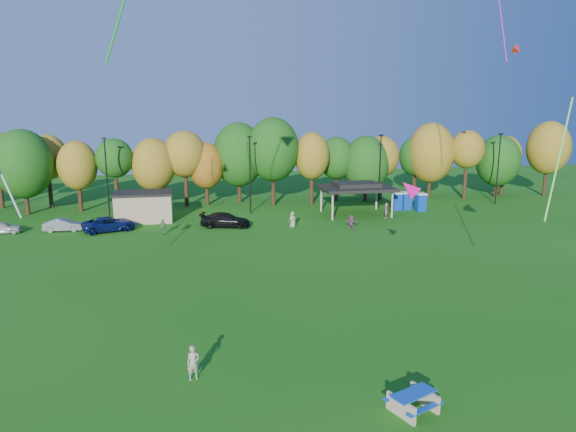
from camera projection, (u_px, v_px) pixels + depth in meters
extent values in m
plane|color=#19600F|center=(315.00, 398.00, 22.08)|extent=(160.00, 160.00, 0.00)
cylinder|color=black|center=(1.00, 192.00, 63.49)|extent=(0.50, 0.50, 4.12)
cylinder|color=black|center=(27.00, 199.00, 59.80)|extent=(0.50, 0.50, 3.56)
ellipsoid|color=#144C0F|center=(23.00, 164.00, 58.94)|extent=(6.62, 6.62, 8.00)
cylinder|color=black|center=(50.00, 193.00, 63.97)|extent=(0.50, 0.50, 3.79)
ellipsoid|color=olive|center=(47.00, 157.00, 63.05)|extent=(4.94, 4.94, 5.58)
cylinder|color=black|center=(80.00, 198.00, 61.66)|extent=(0.50, 0.50, 3.34)
ellipsoid|color=olive|center=(77.00, 165.00, 60.85)|extent=(4.61, 4.61, 5.88)
cylinder|color=black|center=(117.00, 195.00, 62.24)|extent=(0.50, 0.50, 3.82)
ellipsoid|color=#144C0F|center=(114.00, 158.00, 61.32)|extent=(4.43, 4.43, 4.73)
cylinder|color=black|center=(155.00, 195.00, 63.74)|extent=(0.50, 0.50, 3.25)
ellipsoid|color=olive|center=(153.00, 165.00, 62.96)|extent=(5.33, 5.33, 6.53)
cylinder|color=black|center=(186.00, 191.00, 64.93)|extent=(0.50, 0.50, 3.96)
ellipsoid|color=olive|center=(185.00, 154.00, 63.97)|extent=(5.31, 5.31, 5.82)
cylinder|color=black|center=(207.00, 193.00, 65.77)|extent=(0.50, 0.50, 3.05)
ellipsoid|color=#995914|center=(206.00, 166.00, 65.03)|extent=(4.54, 4.54, 5.87)
cylinder|color=black|center=(239.00, 188.00, 67.62)|extent=(0.50, 0.50, 3.77)
ellipsoid|color=#144C0F|center=(239.00, 155.00, 66.71)|extent=(6.69, 6.69, 8.35)
cylinder|color=black|center=(273.00, 189.00, 65.44)|extent=(0.50, 0.50, 4.28)
ellipsoid|color=#144C0F|center=(273.00, 149.00, 64.40)|extent=(6.64, 6.64, 8.01)
cylinder|color=black|center=(312.00, 190.00, 66.09)|extent=(0.50, 0.50, 3.76)
ellipsoid|color=olive|center=(312.00, 156.00, 65.18)|extent=(4.49, 4.49, 6.02)
cylinder|color=black|center=(336.00, 188.00, 68.80)|extent=(0.50, 0.50, 3.43)
ellipsoid|color=#144C0F|center=(337.00, 158.00, 67.97)|extent=(4.77, 4.77, 5.63)
cylinder|color=black|center=(365.00, 190.00, 68.73)|extent=(0.50, 0.50, 2.95)
ellipsoid|color=#144C0F|center=(366.00, 164.00, 68.02)|extent=(6.14, 6.14, 7.54)
cylinder|color=black|center=(380.00, 187.00, 69.54)|extent=(0.50, 0.50, 3.52)
ellipsoid|color=olive|center=(381.00, 156.00, 68.69)|extent=(4.78, 4.78, 5.53)
cylinder|color=black|center=(414.00, 184.00, 72.19)|extent=(0.50, 0.50, 3.39)
ellipsoid|color=#144C0F|center=(416.00, 156.00, 71.38)|extent=(4.54, 4.54, 5.46)
cylinder|color=black|center=(429.00, 184.00, 71.23)|extent=(0.50, 0.50, 3.72)
ellipsoid|color=olive|center=(431.00, 153.00, 70.33)|extent=(6.32, 6.32, 8.24)
cylinder|color=black|center=(465.00, 184.00, 70.10)|extent=(0.50, 0.50, 4.06)
ellipsoid|color=olive|center=(467.00, 149.00, 69.12)|extent=(4.50, 4.50, 5.13)
cylinder|color=black|center=(496.00, 186.00, 71.66)|extent=(0.50, 0.50, 3.05)
ellipsoid|color=#144C0F|center=(498.00, 161.00, 70.92)|extent=(5.97, 5.97, 7.05)
cylinder|color=black|center=(502.00, 182.00, 73.44)|extent=(0.50, 0.50, 3.55)
ellipsoid|color=olive|center=(504.00, 153.00, 72.59)|extent=(4.60, 4.60, 4.99)
cylinder|color=black|center=(545.00, 181.00, 72.64)|extent=(0.50, 0.50, 4.07)
ellipsoid|color=olive|center=(549.00, 148.00, 71.66)|extent=(5.83, 5.83, 7.42)
cylinder|color=black|center=(107.00, 179.00, 57.00)|extent=(0.16, 0.16, 9.00)
cube|color=black|center=(104.00, 138.00, 56.07)|extent=(0.50, 0.25, 0.18)
cylinder|color=black|center=(250.00, 175.00, 59.95)|extent=(0.16, 0.16, 9.00)
cube|color=black|center=(250.00, 137.00, 59.02)|extent=(0.50, 0.25, 0.18)
cylinder|color=black|center=(380.00, 172.00, 62.90)|extent=(0.16, 0.16, 9.00)
cube|color=black|center=(381.00, 135.00, 61.97)|extent=(0.50, 0.25, 0.18)
cylinder|color=black|center=(498.00, 169.00, 65.86)|extent=(0.16, 0.16, 9.00)
cube|color=black|center=(501.00, 134.00, 64.93)|extent=(0.50, 0.25, 0.18)
cube|color=tan|center=(144.00, 208.00, 56.44)|extent=(6.00, 4.00, 3.00)
cube|color=black|center=(143.00, 193.00, 56.10)|extent=(6.30, 4.30, 0.25)
cylinder|color=tan|center=(333.00, 207.00, 56.86)|extent=(0.24, 0.24, 3.00)
cylinder|color=tan|center=(392.00, 205.00, 58.15)|extent=(0.24, 0.24, 3.00)
cylinder|color=tan|center=(321.00, 199.00, 61.66)|extent=(0.24, 0.24, 3.00)
cylinder|color=tan|center=(377.00, 197.00, 62.95)|extent=(0.24, 0.24, 3.00)
cube|color=black|center=(356.00, 188.00, 59.56)|extent=(8.20, 6.20, 0.35)
cube|color=black|center=(356.00, 184.00, 59.48)|extent=(5.00, 3.50, 0.45)
cube|color=#0C399F|center=(397.00, 202.00, 62.61)|extent=(1.10, 1.10, 2.00)
cube|color=silver|center=(397.00, 193.00, 62.39)|extent=(1.15, 1.15, 0.18)
cube|color=#0C399F|center=(406.00, 201.00, 62.99)|extent=(1.10, 1.10, 2.00)
cube|color=silver|center=(407.00, 193.00, 62.77)|extent=(1.15, 1.15, 0.18)
cube|color=#0C399F|center=(421.00, 203.00, 62.02)|extent=(1.10, 1.10, 2.00)
cube|color=silver|center=(421.00, 194.00, 61.79)|extent=(1.15, 1.15, 0.18)
cube|color=tan|center=(401.00, 408.00, 20.69)|extent=(0.71, 1.49, 0.77)
cube|color=tan|center=(425.00, 398.00, 21.44)|extent=(0.71, 1.49, 0.77)
cube|color=#134AAC|center=(414.00, 393.00, 20.97)|extent=(2.09, 1.48, 0.06)
cube|color=#134AAC|center=(426.00, 409.00, 20.50)|extent=(1.89, 0.98, 0.05)
cube|color=#134AAC|center=(401.00, 393.00, 21.59)|extent=(1.89, 0.98, 0.05)
imported|color=tan|center=(193.00, 363.00, 23.48)|extent=(0.66, 0.49, 1.63)
imported|color=silver|center=(1.00, 228.00, 50.84)|extent=(3.75, 1.74, 1.24)
imported|color=gray|center=(63.00, 225.00, 51.89)|extent=(3.82, 1.37, 1.25)
imported|color=navy|center=(109.00, 224.00, 51.88)|extent=(5.78, 4.06, 1.47)
imported|color=black|center=(225.00, 220.00, 53.63)|extent=(5.53, 3.28, 1.50)
imported|color=#A6457F|center=(351.00, 222.00, 52.31)|extent=(1.55, 1.06, 1.60)
imported|color=tan|center=(292.00, 219.00, 53.61)|extent=(0.94, 0.95, 1.65)
imported|color=#5D8E57|center=(163.00, 227.00, 50.47)|extent=(0.99, 0.78, 1.57)
imported|color=#BB5880|center=(386.00, 210.00, 58.02)|extent=(0.62, 0.74, 1.74)
cylinder|color=#6BEB53|center=(559.00, 159.00, 27.84)|extent=(2.11, 1.48, 6.61)
cylinder|color=silver|center=(9.00, 191.00, 26.53)|extent=(1.10, 0.43, 2.85)
cylinder|color=purple|center=(500.00, 9.00, 36.27)|extent=(0.16, 2.83, 7.55)
cone|color=#D90C6F|center=(408.00, 189.00, 28.21)|extent=(1.63, 1.40, 1.38)
cone|color=red|center=(516.00, 47.00, 43.96)|extent=(1.51, 1.45, 1.20)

